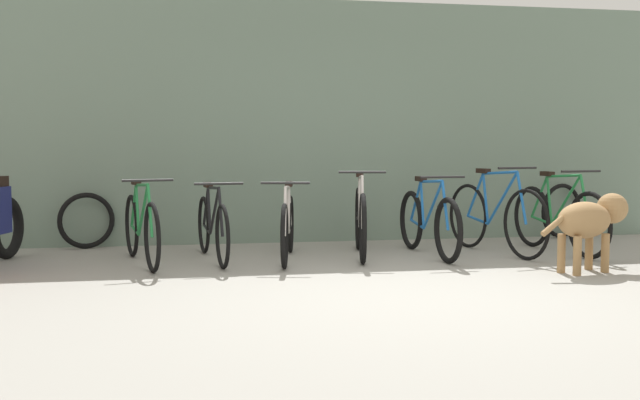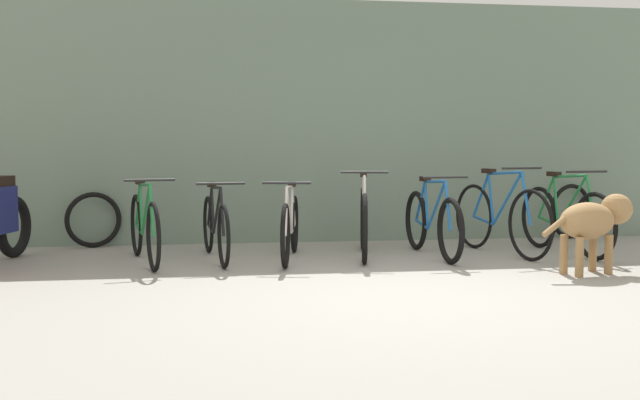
{
  "view_description": "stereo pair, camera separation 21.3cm",
  "coord_description": "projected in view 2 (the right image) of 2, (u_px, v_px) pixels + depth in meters",
  "views": [
    {
      "loc": [
        -1.7,
        -5.43,
        1.12
      ],
      "look_at": [
        -0.51,
        1.04,
        0.65
      ],
      "focal_mm": 42.0,
      "sensor_mm": 36.0,
      "label": 1
    },
    {
      "loc": [
        -1.49,
        -5.47,
        1.12
      ],
      "look_at": [
        -0.51,
        1.04,
        0.65
      ],
      "focal_mm": 42.0,
      "sensor_mm": 36.0,
      "label": 2
    }
  ],
  "objects": [
    {
      "name": "bicycle_5",
      "position": [
        500.0,
        218.0,
        7.78
      ],
      "size": [
        0.5,
        1.69,
        0.92
      ],
      "rotation": [
        0.0,
        0.0,
        -1.36
      ],
      "color": "black",
      "rests_on": "ground"
    },
    {
      "name": "bicycle_2",
      "position": [
        290.0,
        227.0,
        7.39
      ],
      "size": [
        0.48,
        1.65,
        0.79
      ],
      "rotation": [
        0.0,
        0.0,
        -1.76
      ],
      "color": "black",
      "rests_on": "ground"
    },
    {
      "name": "bicycle_3",
      "position": [
        364.0,
        221.0,
        7.62
      ],
      "size": [
        0.48,
        1.67,
        0.89
      ],
      "rotation": [
        0.0,
        0.0,
        -1.76
      ],
      "color": "black",
      "rests_on": "ground"
    },
    {
      "name": "ground_plane",
      "position": [
        407.0,
        294.0,
        5.69
      ],
      "size": [
        60.0,
        60.0,
        0.0
      ],
      "primitive_type": "plane",
      "color": "gray"
    },
    {
      "name": "bicycle_6",
      "position": [
        565.0,
        219.0,
        7.82
      ],
      "size": [
        0.46,
        1.67,
        0.89
      ],
      "rotation": [
        0.0,
        0.0,
        -1.45
      ],
      "color": "black",
      "rests_on": "ground"
    },
    {
      "name": "spare_tire_left",
      "position": [
        571.0,
        211.0,
        9.11
      ],
      "size": [
        0.65,
        0.27,
        0.67
      ],
      "rotation": [
        0.0,
        0.0,
        0.34
      ],
      "color": "black",
      "rests_on": "ground"
    },
    {
      "name": "bicycle_1",
      "position": [
        215.0,
        227.0,
        7.38
      ],
      "size": [
        0.46,
        1.67,
        0.79
      ],
      "rotation": [
        0.0,
        0.0,
        -1.44
      ],
      "color": "black",
      "rests_on": "ground"
    },
    {
      "name": "bicycle_0",
      "position": [
        144.0,
        228.0,
        7.17
      ],
      "size": [
        0.53,
        1.67,
        0.83
      ],
      "rotation": [
        0.0,
        0.0,
        -1.34
      ],
      "color": "black",
      "rests_on": "ground"
    },
    {
      "name": "stray_dog",
      "position": [
        595.0,
        221.0,
        6.6
      ],
      "size": [
        1.04,
        0.54,
        0.7
      ],
      "rotation": [
        0.0,
        0.0,
        0.33
      ],
      "color": "#997247",
      "rests_on": "ground"
    },
    {
      "name": "bicycle_4",
      "position": [
        432.0,
        223.0,
        7.63
      ],
      "size": [
        0.46,
        1.68,
        0.84
      ],
      "rotation": [
        0.0,
        0.0,
        -1.53
      ],
      "color": "black",
      "rests_on": "ground"
    },
    {
      "name": "shop_wall_back",
      "position": [
        335.0,
        122.0,
        8.86
      ],
      "size": [
        8.19,
        0.2,
        2.82
      ],
      "color": "slate",
      "rests_on": "ground"
    },
    {
      "name": "spare_tire_right",
      "position": [
        93.0,
        220.0,
        8.29
      ],
      "size": [
        0.6,
        0.26,
        0.62
      ],
      "rotation": [
        0.0,
        0.0,
        0.34
      ],
      "color": "black",
      "rests_on": "ground"
    }
  ]
}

